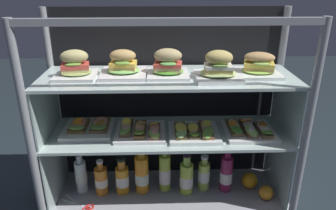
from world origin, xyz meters
name	(u,v)px	position (x,y,z in m)	size (l,w,h in m)	color
ground_plane	(168,199)	(0.00, 0.00, -0.01)	(6.00, 6.00, 0.02)	#1C242A
case_base_deck	(168,194)	(0.00, 0.00, 0.02)	(1.19, 0.41, 0.03)	#A0A0A9
case_frame	(167,99)	(0.00, 0.11, 0.51)	(1.19, 0.41, 0.94)	gray
riser_lower_tier	(168,164)	(0.00, 0.00, 0.20)	(1.12, 0.35, 0.34)	silver
shelf_lower_glass	(168,133)	(0.00, 0.00, 0.38)	(1.14, 0.36, 0.01)	silver
riser_upper_tier	(168,106)	(0.00, 0.00, 0.52)	(1.12, 0.35, 0.27)	silver
shelf_upper_glass	(168,77)	(0.00, 0.00, 0.66)	(1.14, 0.36, 0.01)	silver
plated_roll_sandwich_left_of_center	(75,67)	(-0.41, 0.00, 0.71)	(0.18, 0.18, 0.12)	white
plated_roll_sandwich_far_left	(123,66)	(-0.20, 0.02, 0.70)	(0.20, 0.20, 0.12)	white
plated_roll_sandwich_mid_right	(167,65)	(0.00, 0.01, 0.71)	(0.18, 0.18, 0.12)	white
plated_roll_sandwich_center	(218,68)	(0.22, -0.05, 0.71)	(0.19, 0.19, 0.13)	white
plated_roll_sandwich_near_left_corner	(259,66)	(0.40, 0.00, 0.70)	(0.18, 0.18, 0.10)	white
open_sandwich_tray_near_left_corner	(89,127)	(-0.38, 0.03, 0.40)	(0.23, 0.23, 0.06)	white
open_sandwich_tray_center	(140,130)	(-0.13, -0.02, 0.40)	(0.23, 0.23, 0.07)	white
open_sandwich_tray_mid_left	(194,131)	(0.12, -0.04, 0.40)	(0.23, 0.23, 0.06)	white
open_sandwich_tray_far_right	(249,130)	(0.38, -0.03, 0.40)	(0.23, 0.23, 0.07)	white
juice_bottle_back_left	(81,175)	(-0.45, 0.03, 0.12)	(0.06, 0.06, 0.22)	white
juice_bottle_back_right	(101,180)	(-0.34, 0.01, 0.11)	(0.07, 0.07, 0.19)	orange
juice_bottle_near_post	(122,178)	(-0.23, 0.01, 0.11)	(0.07, 0.07, 0.20)	orange
juice_bottle_front_middle	(142,174)	(-0.13, 0.02, 0.14)	(0.07, 0.07, 0.26)	orange
juice_bottle_tucked_behind	(165,173)	(-0.02, 0.03, 0.13)	(0.06, 0.06, 0.24)	#B6D043
juice_bottle_front_fourth	(186,177)	(0.09, 0.00, 0.12)	(0.07, 0.07, 0.23)	#B9D646
juice_bottle_front_right_end	(204,175)	(0.19, 0.03, 0.12)	(0.06, 0.06, 0.20)	#BDD552
juice_bottle_front_second	(226,173)	(0.30, 0.01, 0.13)	(0.06, 0.06, 0.25)	#8F244C
orange_fruit_beside_bottles	(249,180)	(0.43, 0.03, 0.07)	(0.08, 0.08, 0.08)	orange
orange_fruit_near_left_post	(266,193)	(0.49, -0.07, 0.07)	(0.07, 0.07, 0.07)	orange
kitchen_scissors	(84,206)	(-0.41, -0.10, 0.04)	(0.19, 0.15, 0.01)	silver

